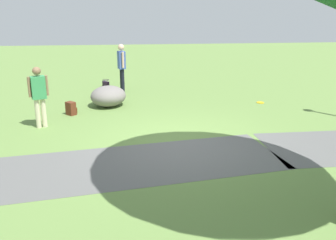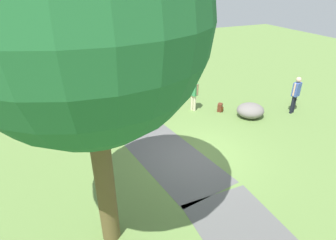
% 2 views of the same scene
% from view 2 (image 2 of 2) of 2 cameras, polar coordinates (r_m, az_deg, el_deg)
% --- Properties ---
extents(ground_plane, '(48.00, 48.00, 0.00)m').
position_cam_2_polar(ground_plane, '(10.42, 6.37, -7.25)').
color(ground_plane, olive).
extents(footpath_segment_mid, '(8.24, 3.39, 0.01)m').
position_cam_2_polar(footpath_segment_mid, '(11.46, -3.93, -3.58)').
color(footpath_segment_mid, '#595857').
rests_on(footpath_segment_mid, ground).
extents(footpath_segment_far, '(8.29, 4.63, 0.01)m').
position_cam_2_polar(footpath_segment_far, '(18.08, -18.21, 7.03)').
color(footpath_segment_far, '#595857').
rests_on(footpath_segment_far, ground).
extents(large_shade_tree, '(4.49, 4.49, 7.49)m').
position_cam_2_polar(large_shade_tree, '(5.20, -17.02, 18.82)').
color(large_shade_tree, brown).
rests_on(large_shade_tree, ground).
extents(lawn_boulder, '(1.43, 1.52, 0.66)m').
position_cam_2_polar(lawn_boulder, '(13.50, 16.53, 1.89)').
color(lawn_boulder, slate).
rests_on(lawn_boulder, ground).
extents(woman_with_handbag, '(0.32, 0.51, 1.80)m').
position_cam_2_polar(woman_with_handbag, '(14.37, 24.74, 5.17)').
color(woman_with_handbag, black).
rests_on(woman_with_handbag, ground).
extents(man_near_boulder, '(0.49, 0.35, 1.65)m').
position_cam_2_polar(man_near_boulder, '(13.42, 5.31, 5.72)').
color(man_near_boulder, beige).
rests_on(man_near_boulder, ground).
extents(handbag_on_grass, '(0.38, 0.38, 0.31)m').
position_cam_2_polar(handbag_on_grass, '(15.69, 24.42, 3.37)').
color(handbag_on_grass, '#26142D').
rests_on(handbag_on_grass, ground).
extents(backpack_by_boulder, '(0.35, 0.35, 0.40)m').
position_cam_2_polar(backpack_by_boulder, '(13.79, 10.64, 2.51)').
color(backpack_by_boulder, '#592A19').
rests_on(backpack_by_boulder, ground).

